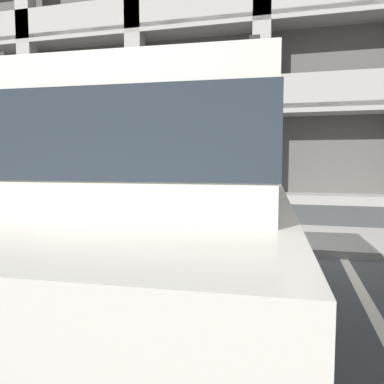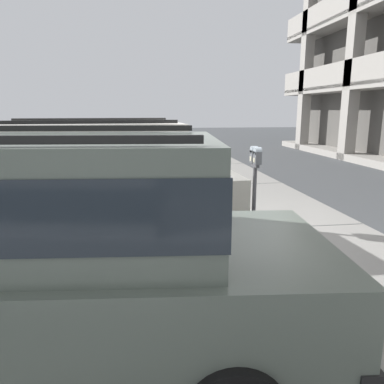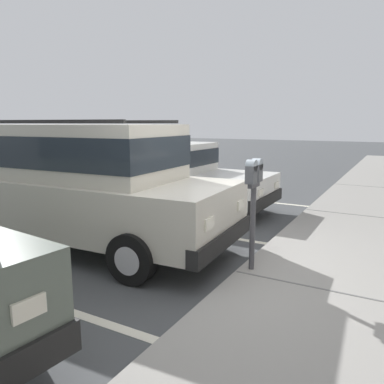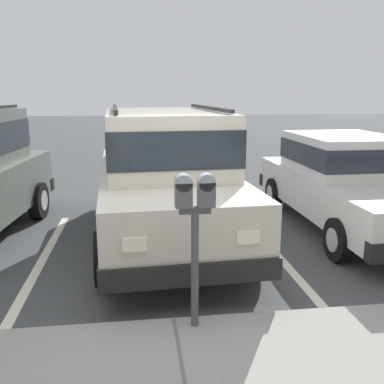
{
  "view_description": "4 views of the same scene",
  "coord_description": "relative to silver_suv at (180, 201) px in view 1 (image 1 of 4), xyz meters",
  "views": [
    {
      "loc": [
        0.83,
        -5.55,
        1.44
      ],
      "look_at": [
        -0.5,
        -0.48,
        1.0
      ],
      "focal_mm": 35.0,
      "sensor_mm": 36.0,
      "label": 1
    },
    {
      "loc": [
        6.09,
        -1.69,
        2.18
      ],
      "look_at": [
        -0.07,
        -0.79,
        0.81
      ],
      "focal_mm": 35.0,
      "sensor_mm": 36.0,
      "label": 2
    },
    {
      "loc": [
        4.22,
        1.92,
        1.99
      ],
      "look_at": [
        -0.12,
        -0.5,
        1.07
      ],
      "focal_mm": 35.0,
      "sensor_mm": 36.0,
      "label": 3
    },
    {
      "loc": [
        0.31,
        3.92,
        2.23
      ],
      "look_at": [
        -0.3,
        -0.71,
        1.14
      ],
      "focal_mm": 40.0,
      "sensor_mm": 36.0,
      "label": 4
    }
  ],
  "objects": [
    {
      "name": "silver_suv",
      "position": [
        0.0,
        0.0,
        0.0
      ],
      "size": [
        2.19,
        4.87,
        2.03
      ],
      "rotation": [
        0.0,
        0.0,
        0.05
      ],
      "color": "beige",
      "rests_on": "ground_plane"
    },
    {
      "name": "parking_meter_near",
      "position": [
        -0.09,
        2.76,
        0.1
      ],
      "size": [
        0.35,
        0.12,
        1.43
      ],
      "color": "#47474C",
      "rests_on": "sidewalk"
    },
    {
      "name": "parking_stall_lines",
      "position": [
        1.72,
        1.01,
        -1.08
      ],
      "size": [
        13.11,
        4.8,
        0.01
      ],
      "color": "silver",
      "rests_on": "ground_plane"
    },
    {
      "name": "sidewalk",
      "position": [
        0.1,
        3.71,
        -1.03
      ],
      "size": [
        40.0,
        2.2,
        0.12
      ],
      "color": "gray",
      "rests_on": "ground_plane"
    },
    {
      "name": "parking_garage",
      "position": [
        -0.06,
        15.06,
        6.45
      ],
      "size": [
        32.0,
        10.0,
        16.25
      ],
      "color": "#54514D",
      "rests_on": "ground_plane"
    },
    {
      "name": "ground_plane",
      "position": [
        0.1,
        2.41,
        -1.14
      ],
      "size": [
        80.0,
        80.0,
        0.1
      ],
      "color": "#444749"
    }
  ]
}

